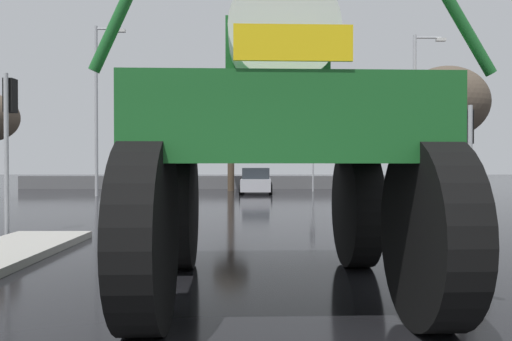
% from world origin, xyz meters
% --- Properties ---
extents(ground_plane, '(120.00, 120.00, 0.00)m').
position_xyz_m(ground_plane, '(0.00, 18.00, 0.00)').
color(ground_plane, black).
extents(oversize_sprayer, '(4.24, 5.57, 4.62)m').
position_xyz_m(oversize_sprayer, '(0.53, 4.77, 2.06)').
color(oversize_sprayer, black).
rests_on(oversize_sprayer, ground).
extents(sedan_ahead, '(1.95, 4.13, 1.52)m').
position_xyz_m(sedan_ahead, '(0.25, 27.84, 0.71)').
color(sedan_ahead, '#B7B7BF').
rests_on(sedan_ahead, ground).
extents(traffic_signal_near_left, '(0.24, 0.54, 3.99)m').
position_xyz_m(traffic_signal_near_left, '(-5.87, 10.30, 2.91)').
color(traffic_signal_near_left, '#A8AAAF').
rests_on(traffic_signal_near_left, ground).
extents(traffic_signal_near_right, '(0.24, 0.54, 3.21)m').
position_xyz_m(traffic_signal_near_right, '(5.47, 10.31, 2.33)').
color(traffic_signal_near_right, '#A8AAAF').
rests_on(traffic_signal_near_right, ground).
extents(traffic_signal_far_left, '(0.24, 0.55, 3.42)m').
position_xyz_m(traffic_signal_far_left, '(3.84, 30.06, 2.49)').
color(traffic_signal_far_left, '#A8AAAF').
rests_on(traffic_signal_far_left, ground).
extents(traffic_signal_far_right, '(0.24, 0.55, 3.97)m').
position_xyz_m(traffic_signal_far_right, '(-6.60, 30.05, 2.90)').
color(traffic_signal_far_right, '#A8AAAF').
rests_on(traffic_signal_far_right, ground).
extents(streetlight_far_left, '(1.68, 0.24, 9.19)m').
position_xyz_m(streetlight_far_left, '(-8.30, 25.29, 5.03)').
color(streetlight_far_left, '#A8AAAF').
rests_on(streetlight_far_left, ground).
extents(streetlight_far_right, '(1.72, 0.24, 8.59)m').
position_xyz_m(streetlight_far_right, '(8.77, 24.78, 4.73)').
color(streetlight_far_right, '#A8AAAF').
rests_on(streetlight_far_right, ground).
extents(bare_tree_right, '(4.37, 4.37, 6.77)m').
position_xyz_m(bare_tree_right, '(9.97, 23.96, 4.89)').
color(bare_tree_right, '#473828').
rests_on(bare_tree_right, ground).
extents(bare_tree_far_center, '(2.41, 2.41, 6.47)m').
position_xyz_m(bare_tree_far_center, '(-1.38, 30.52, 5.24)').
color(bare_tree_far_center, '#473828').
rests_on(bare_tree_far_center, ground).
extents(roadside_barrier, '(32.59, 0.24, 0.90)m').
position_xyz_m(roadside_barrier, '(0.00, 33.18, 0.45)').
color(roadside_barrier, '#59595B').
rests_on(roadside_barrier, ground).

